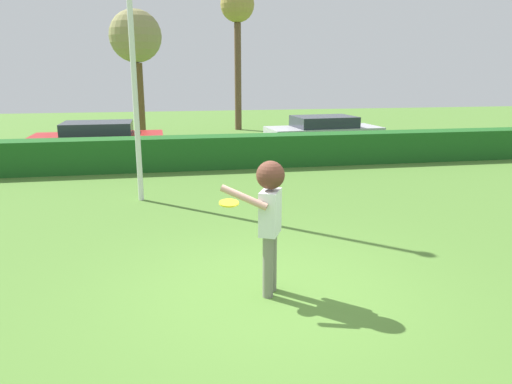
% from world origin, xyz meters
% --- Properties ---
extents(ground_plane, '(60.00, 60.00, 0.00)m').
position_xyz_m(ground_plane, '(0.00, 0.00, 0.00)').
color(ground_plane, '#517D31').
extents(person, '(0.83, 0.52, 1.80)m').
position_xyz_m(person, '(-0.05, 0.01, 1.17)').
color(person, slate).
rests_on(person, ground).
extents(frisbee, '(0.26, 0.26, 0.05)m').
position_xyz_m(frisbee, '(-0.54, 0.22, 1.22)').
color(frisbee, yellow).
extents(lamppost, '(0.24, 0.24, 6.74)m').
position_xyz_m(lamppost, '(-1.95, 5.21, 3.69)').
color(lamppost, silver).
rests_on(lamppost, ground).
extents(hedge_row, '(23.17, 0.90, 0.97)m').
position_xyz_m(hedge_row, '(0.00, 8.69, 0.48)').
color(hedge_row, '#1D591E').
rests_on(hedge_row, ground).
extents(parked_car_red, '(4.23, 1.86, 1.25)m').
position_xyz_m(parked_car_red, '(-3.55, 10.74, 0.69)').
color(parked_car_red, '#B21E1E').
rests_on(parked_car_red, ground).
extents(parked_car_silver, '(4.34, 2.12, 1.25)m').
position_xyz_m(parked_car_silver, '(4.44, 11.35, 0.69)').
color(parked_car_silver, '#B7B7BC').
rests_on(parked_car_silver, ground).
extents(bare_elm_tree, '(2.19, 2.19, 5.39)m').
position_xyz_m(bare_elm_tree, '(-2.43, 15.97, 4.15)').
color(bare_elm_tree, brown).
rests_on(bare_elm_tree, ground).
extents(maple_tree, '(1.61, 1.61, 6.72)m').
position_xyz_m(maple_tree, '(2.24, 18.16, 5.52)').
color(maple_tree, brown).
rests_on(maple_tree, ground).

